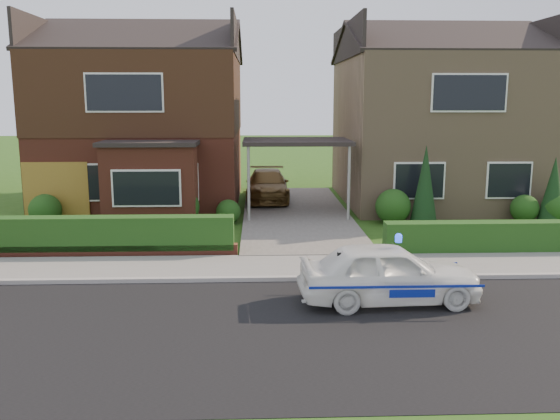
{
  "coord_description": "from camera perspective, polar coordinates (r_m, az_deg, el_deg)",
  "views": [
    {
      "loc": [
        -1.39,
        -10.22,
        4.19
      ],
      "look_at": [
        -0.87,
        3.5,
        1.61
      ],
      "focal_mm": 38.0,
      "sensor_mm": 36.0,
      "label": 1
    }
  ],
  "objects": [
    {
      "name": "shrub_right_mid",
      "position": [
        22.07,
        22.48,
        0.13
      ],
      "size": [
        0.96,
        0.96,
        0.96
      ],
      "primitive_type": "sphere",
      "color": "#133912",
      "rests_on": "ground"
    },
    {
      "name": "ground",
      "position": [
        11.13,
        5.29,
        -11.54
      ],
      "size": [
        120.0,
        120.0,
        0.0
      ],
      "primitive_type": "plane",
      "color": "#254D14",
      "rests_on": "ground"
    },
    {
      "name": "kerb",
      "position": [
        13.96,
        3.67,
        -6.6
      ],
      "size": [
        60.0,
        0.16,
        0.12
      ],
      "primitive_type": "cube",
      "color": "#9E9993",
      "rests_on": "ground"
    },
    {
      "name": "police_car",
      "position": [
        12.53,
        10.42,
        -6.03
      ],
      "size": [
        3.43,
        3.8,
        1.44
      ],
      "rotation": [
        0.0,
        0.0,
        1.62
      ],
      "color": "white",
      "rests_on": "ground"
    },
    {
      "name": "driveway_car",
      "position": [
        24.2,
        -1.23,
        2.4
      ],
      "size": [
        1.72,
        4.2,
        1.22
      ],
      "primitive_type": "imported",
      "rotation": [
        0.0,
        0.0,
        -0.0
      ],
      "color": "brown",
      "rests_on": "driveway"
    },
    {
      "name": "shrub_right_far",
      "position": [
        22.23,
        25.15,
        0.16
      ],
      "size": [
        1.08,
        1.08,
        1.08
      ],
      "primitive_type": "sphere",
      "color": "#133912",
      "rests_on": "ground"
    },
    {
      "name": "potted_plant_b",
      "position": [
        19.93,
        -12.84,
        -0.66
      ],
      "size": [
        0.54,
        0.53,
        0.76
      ],
      "primitive_type": "imported",
      "rotation": [
        0.0,
        0.0,
        0.71
      ],
      "color": "gray",
      "rests_on": "ground"
    },
    {
      "name": "shrub_left_far",
      "position": [
        21.27,
        -21.66,
        -0.01
      ],
      "size": [
        1.08,
        1.08,
        1.08
      ],
      "primitive_type": "sphere",
      "color": "#133912",
      "rests_on": "ground"
    },
    {
      "name": "house_right",
      "position": [
        25.26,
        14.55,
        9.09
      ],
      "size": [
        7.5,
        8.06,
        7.25
      ],
      "color": "#987C5D",
      "rests_on": "ground"
    },
    {
      "name": "conifer_a",
      "position": [
        20.41,
        13.76,
        2.18
      ],
      "size": [
        0.9,
        0.9,
        2.6
      ],
      "primitive_type": "cone",
      "color": "black",
      "rests_on": "ground"
    },
    {
      "name": "sidewalk",
      "position": [
        14.97,
        3.26,
        -5.45
      ],
      "size": [
        60.0,
        2.0,
        0.1
      ],
      "primitive_type": "cube",
      "color": "slate",
      "rests_on": "ground"
    },
    {
      "name": "shrub_right_near",
      "position": [
        20.46,
        10.83,
        0.33
      ],
      "size": [
        1.2,
        1.2,
        1.2
      ],
      "primitive_type": "sphere",
      "color": "#133912",
      "rests_on": "ground"
    },
    {
      "name": "potted_plant_c",
      "position": [
        17.79,
        -11.51,
        -2.04
      ],
      "size": [
        0.52,
        0.52,
        0.71
      ],
      "primitive_type": "imported",
      "rotation": [
        0.0,
        0.0,
        1.16
      ],
      "color": "gray",
      "rests_on": "ground"
    },
    {
      "name": "dwarf_wall",
      "position": [
        16.62,
        -17.53,
        -3.84
      ],
      "size": [
        7.7,
        0.25,
        0.36
      ],
      "primitive_type": "cube",
      "color": "brown",
      "rests_on": "ground"
    },
    {
      "name": "shrub_left_near",
      "position": [
        20.2,
        -5.0,
        -0.17
      ],
      "size": [
        0.84,
        0.84,
        0.84
      ],
      "primitive_type": "sphere",
      "color": "#133912",
      "rests_on": "ground"
    },
    {
      "name": "garage_door",
      "position": [
        21.54,
        -20.72,
        1.55
      ],
      "size": [
        2.2,
        0.1,
        2.1
      ],
      "primitive_type": "cube",
      "color": "brown",
      "rests_on": "ground"
    },
    {
      "name": "hedge_left",
      "position": [
        16.8,
        -17.36,
        -4.31
      ],
      "size": [
        7.5,
        0.55,
        0.9
      ],
      "primitive_type": "cube",
      "color": "#133912",
      "rests_on": "ground"
    },
    {
      "name": "carport_link",
      "position": [
        21.27,
        1.59,
        6.49
      ],
      "size": [
        3.8,
        3.0,
        2.77
      ],
      "color": "black",
      "rests_on": "ground"
    },
    {
      "name": "potted_plant_a",
      "position": [
        18.41,
        -11.7,
        -1.63
      ],
      "size": [
        0.41,
        0.32,
        0.7
      ],
      "primitive_type": "imported",
      "rotation": [
        0.0,
        0.0,
        -0.21
      ],
      "color": "gray",
      "rests_on": "ground"
    },
    {
      "name": "road",
      "position": [
        11.13,
        5.29,
        -11.54
      ],
      "size": [
        60.0,
        6.0,
        0.02
      ],
      "primitive_type": "cube",
      "color": "black",
      "rests_on": "ground"
    },
    {
      "name": "conifer_b",
      "position": [
        22.05,
        24.8,
        1.59
      ],
      "size": [
        0.9,
        0.9,
        2.2
      ],
      "primitive_type": "cone",
      "color": "black",
      "rests_on": "ground"
    },
    {
      "name": "driveway",
      "position": [
        21.66,
        1.55,
        -0.37
      ],
      "size": [
        3.8,
        12.0,
        0.12
      ],
      "primitive_type": "cube",
      "color": "#666059",
      "rests_on": "ground"
    },
    {
      "name": "hedge_right",
      "position": [
        17.65,
        22.0,
        -3.9
      ],
      "size": [
        7.5,
        0.55,
        0.8
      ],
      "primitive_type": "cube",
      "color": "#133912",
      "rests_on": "ground"
    },
    {
      "name": "house_left",
      "position": [
        24.52,
        -12.67,
        9.49
      ],
      "size": [
        7.5,
        9.53,
        7.25
      ],
      "color": "brown",
      "rests_on": "ground"
    },
    {
      "name": "shrub_left_mid",
      "position": [
        20.0,
        -9.63,
        0.31
      ],
      "size": [
        1.32,
        1.32,
        1.32
      ],
      "primitive_type": "sphere",
      "color": "#133912",
      "rests_on": "ground"
    }
  ]
}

